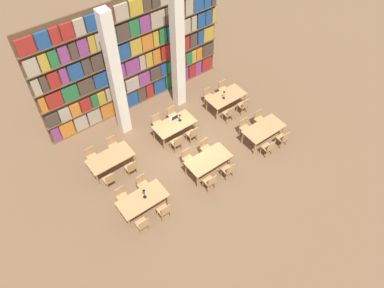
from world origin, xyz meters
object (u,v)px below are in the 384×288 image
at_px(reading_table_1, 209,160).
at_px(desk_lamp_1, 180,116).
at_px(chair_1, 122,196).
at_px(chair_8, 268,148).
at_px(chair_15, 113,145).
at_px(chair_18, 192,134).
at_px(desk_lamp_2, 224,93).
at_px(chair_19, 173,115).
at_px(chair_11, 259,118).
at_px(pillar_left, 116,78).
at_px(chair_13, 92,156).
at_px(reading_table_3, 110,159).
at_px(chair_22, 244,105).
at_px(chair_7, 205,147).
at_px(chair_9, 244,127).
at_px(chair_23, 223,88).
at_px(desk_lamp_0, 144,192).
at_px(chair_3, 143,184).
at_px(pillar_center, 178,51).
at_px(chair_17, 157,122).
at_px(chair_20, 229,113).
at_px(reading_table_4, 175,125).
at_px(chair_2, 164,211).
at_px(chair_4, 210,182).
at_px(laptop, 174,118).
at_px(chair_12, 109,180).
at_px(reading_table_0, 143,200).
at_px(chair_6, 229,170).
at_px(reading_table_2, 264,130).
at_px(chair_16, 177,143).
at_px(reading_table_5, 226,97).
at_px(chair_14, 131,168).

height_order(reading_table_1, desk_lamp_1, desk_lamp_1).
xyz_separation_m(chair_1, chair_8, (6.27, -1.63, 0.00)).
distance_m(chair_15, chair_18, 3.50).
bearing_deg(chair_18, desk_lamp_2, 17.16).
bearing_deg(chair_19, chair_11, 139.55).
distance_m(pillar_left, chair_19, 3.38).
xyz_separation_m(chair_1, chair_13, (-0.02, 2.50, 0.00)).
relative_size(reading_table_3, chair_22, 2.11).
relative_size(chair_7, chair_9, 1.00).
bearing_deg(chair_23, desk_lamp_1, 13.65).
height_order(desk_lamp_0, chair_22, desk_lamp_0).
bearing_deg(chair_19, chair_3, 37.93).
xyz_separation_m(pillar_center, chair_11, (1.97, -3.57, -2.51)).
xyz_separation_m(reading_table_1, chair_17, (-0.38, 3.25, -0.20)).
bearing_deg(chair_8, chair_3, 162.97).
bearing_deg(chair_20, reading_table_3, 172.64).
bearing_deg(reading_table_4, chair_2, -130.39).
relative_size(chair_3, reading_table_4, 0.47).
height_order(chair_4, laptop, laptop).
xyz_separation_m(reading_table_1, chair_22, (3.54, 1.75, -0.20)).
xyz_separation_m(pillar_left, chair_12, (-2.12, -2.50, -2.51)).
bearing_deg(chair_8, reading_table_1, 161.47).
bearing_deg(laptop, chair_15, -9.62).
xyz_separation_m(chair_3, chair_18, (3.19, 0.96, 0.00)).
height_order(reading_table_3, desk_lamp_1, desk_lamp_1).
distance_m(pillar_left, reading_table_4, 3.31).
distance_m(reading_table_0, chair_6, 3.71).
height_order(reading_table_2, desk_lamp_1, desk_lamp_1).
bearing_deg(reading_table_4, desk_lamp_1, 3.25).
height_order(chair_2, chair_3, same).
bearing_deg(reading_table_3, chair_15, 56.46).
height_order(chair_3, chair_19, same).
bearing_deg(laptop, chair_20, 156.93).
bearing_deg(chair_22, chair_1, -172.20).
xyz_separation_m(chair_16, desk_lamp_1, (0.74, 0.78, 0.54)).
height_order(pillar_center, reading_table_5, pillar_center).
relative_size(chair_19, desk_lamp_1, 2.27).
bearing_deg(reading_table_3, chair_19, 11.66).
bearing_deg(pillar_left, chair_12, -130.37).
height_order(reading_table_0, chair_2, chair_2).
xyz_separation_m(reading_table_4, chair_17, (-0.42, 0.76, -0.20)).
distance_m(chair_8, chair_15, 6.70).
height_order(chair_6, chair_19, same).
bearing_deg(chair_4, chair_17, 88.08).
bearing_deg(chair_6, chair_3, 154.34).
xyz_separation_m(chair_2, chair_4, (2.21, 0.00, 0.00)).
bearing_deg(reading_table_2, chair_15, 149.46).
relative_size(chair_6, chair_14, 1.00).
bearing_deg(chair_15, chair_7, 141.34).
relative_size(chair_7, chair_18, 1.00).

